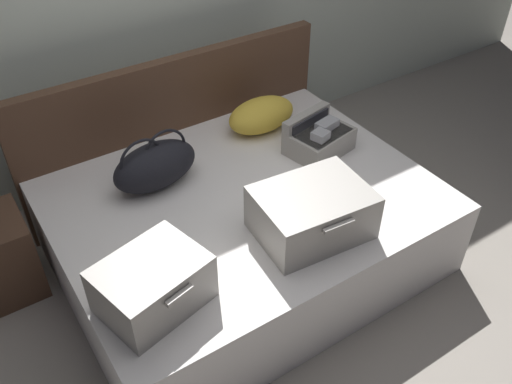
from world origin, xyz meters
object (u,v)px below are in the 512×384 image
at_px(hard_case_small, 319,138).
at_px(duffel_bag, 155,166).
at_px(bed, 245,227).
at_px(hard_case_large, 312,212).
at_px(hard_case_medium, 153,284).
at_px(pillow_near_headboard, 261,115).

bearing_deg(hard_case_small, duffel_bag, 155.17).
relative_size(hard_case_small, duffel_bag, 0.81).
relative_size(bed, duffel_bag, 3.92).
distance_m(hard_case_large, hard_case_small, 0.73).
bearing_deg(hard_case_large, hard_case_medium, -175.43).
height_order(hard_case_large, hard_case_small, hard_case_large).
distance_m(hard_case_small, pillow_near_headboard, 0.43).
relative_size(hard_case_medium, hard_case_small, 1.24).
bearing_deg(hard_case_medium, duffel_bag, 50.33).
bearing_deg(duffel_bag, pillow_near_headboard, 11.60).
bearing_deg(pillow_near_headboard, hard_case_large, -109.20).
distance_m(hard_case_large, duffel_bag, 0.93).
bearing_deg(hard_case_large, duffel_bag, 127.27).
distance_m(bed, hard_case_large, 0.59).
height_order(hard_case_large, pillow_near_headboard, hard_case_large).
height_order(bed, hard_case_small, hard_case_small).
height_order(bed, hard_case_large, hard_case_large).
height_order(bed, duffel_bag, duffel_bag).
bearing_deg(bed, hard_case_large, -73.82).
height_order(hard_case_medium, hard_case_small, hard_case_medium).
xyz_separation_m(hard_case_large, hard_case_small, (0.49, 0.55, -0.04)).
xyz_separation_m(bed, hard_case_medium, (-0.74, -0.43, 0.37)).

